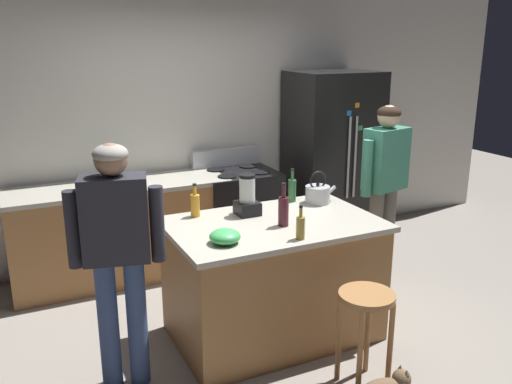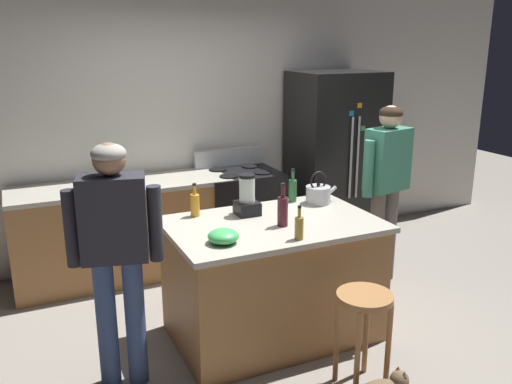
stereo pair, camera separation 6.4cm
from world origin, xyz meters
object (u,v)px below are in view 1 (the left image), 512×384
(bottle_vinegar, at_px, (301,227))
(bottle_soda, at_px, (195,205))
(refrigerator, at_px, (332,160))
(person_by_island_left, at_px, (117,245))
(tea_kettle, at_px, (318,194))
(person_by_sink_right, at_px, (385,177))
(mixing_bowl, at_px, (225,236))
(bottle_wine, at_px, (283,210))
(bottle_olive_oil, at_px, (292,190))
(kitchen_island, at_px, (273,279))
(stove_range, at_px, (238,214))
(bar_stool, at_px, (366,314))
(blender_appliance, at_px, (247,198))
(potted_plant, at_px, (112,166))

(bottle_vinegar, bearing_deg, bottle_soda, 122.37)
(refrigerator, height_order, person_by_island_left, refrigerator)
(refrigerator, xyz_separation_m, tea_kettle, (-0.94, -1.23, 0.05))
(person_by_sink_right, height_order, mixing_bowl, person_by_sink_right)
(bottle_soda, relative_size, mixing_bowl, 1.24)
(bottle_wine, relative_size, bottle_soda, 1.23)
(mixing_bowl, bearing_deg, person_by_sink_right, 20.28)
(bottle_wine, distance_m, bottle_olive_oil, 0.61)
(person_by_island_left, bearing_deg, mixing_bowl, -8.12)
(person_by_sink_right, xyz_separation_m, bottle_olive_oil, (-0.98, -0.05, 0.02))
(kitchen_island, bearing_deg, bottle_vinegar, -89.41)
(stove_range, distance_m, bar_stool, 2.36)
(blender_appliance, relative_size, bottle_vinegar, 1.34)
(person_by_sink_right, distance_m, bottle_vinegar, 1.58)
(blender_appliance, height_order, mixing_bowl, blender_appliance)
(stove_range, xyz_separation_m, potted_plant, (-1.23, 0.03, 0.62))
(kitchen_island, distance_m, refrigerator, 2.16)
(refrigerator, distance_m, mixing_bowl, 2.63)
(refrigerator, bearing_deg, person_by_island_left, -148.17)
(person_by_island_left, height_order, person_by_sink_right, person_by_sink_right)
(person_by_sink_right, distance_m, bottle_soda, 1.83)
(refrigerator, bearing_deg, person_by_sink_right, -96.90)
(person_by_sink_right, xyz_separation_m, mixing_bowl, (-1.84, -0.68, -0.04))
(stove_range, bearing_deg, bottle_olive_oil, -90.47)
(bar_stool, bearing_deg, refrigerator, 61.82)
(potted_plant, distance_m, blender_appliance, 1.51)
(person_by_sink_right, bearing_deg, bar_stool, -131.41)
(potted_plant, relative_size, blender_appliance, 0.95)
(mixing_bowl, bearing_deg, person_by_island_left, 171.88)
(stove_range, bearing_deg, blender_appliance, -110.63)
(bar_stool, relative_size, bottle_wine, 2.10)
(bottle_vinegar, bearing_deg, bar_stool, -62.51)
(bar_stool, xyz_separation_m, blender_appliance, (-0.34, 1.07, 0.53))
(person_by_island_left, bearing_deg, refrigerator, 31.83)
(refrigerator, xyz_separation_m, bottle_soda, (-1.96, -1.13, 0.07))
(bottle_soda, bearing_deg, person_by_island_left, -143.44)
(person_by_island_left, xyz_separation_m, person_by_sink_right, (2.52, 0.58, 0.02))
(person_by_sink_right, bearing_deg, bottle_wine, -157.85)
(kitchen_island, relative_size, bottle_wine, 4.86)
(bar_stool, bearing_deg, bottle_olive_oil, 83.60)
(person_by_sink_right, bearing_deg, person_by_island_left, -166.98)
(refrigerator, relative_size, tea_kettle, 6.81)
(kitchen_island, relative_size, person_by_sink_right, 0.93)
(tea_kettle, bearing_deg, bottle_vinegar, -129.33)
(stove_range, bearing_deg, bottle_soda, -126.50)
(kitchen_island, xyz_separation_m, blender_appliance, (-0.10, 0.24, 0.59))
(refrigerator, xyz_separation_m, stove_range, (-1.10, 0.02, -0.47))
(bottle_olive_oil, bearing_deg, mixing_bowl, -143.47)
(blender_appliance, distance_m, mixing_bowl, 0.62)
(kitchen_island, height_order, bottle_soda, bottle_soda)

